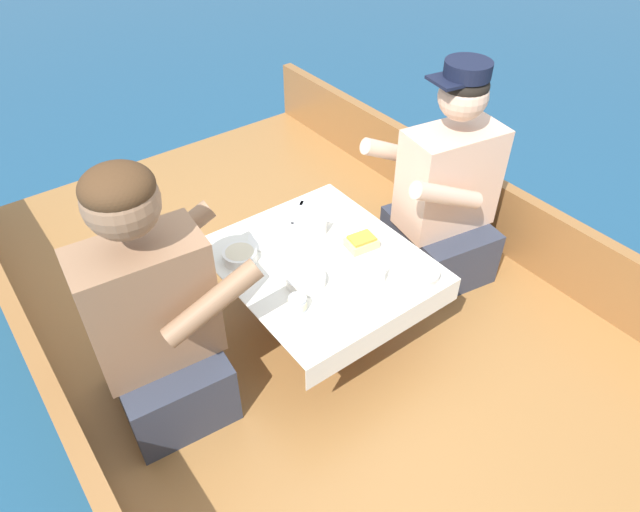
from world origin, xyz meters
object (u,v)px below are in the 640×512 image
at_px(tin_can, 298,303).
at_px(person_port, 155,320).
at_px(sandwich, 362,242).
at_px(coffee_cup_starboard, 376,275).
at_px(coffee_cup_port, 319,226).
at_px(person_starboard, 444,197).

bearing_deg(tin_can, person_port, 155.80).
xyz_separation_m(sandwich, coffee_cup_starboard, (-0.08, -0.17, -0.01)).
bearing_deg(sandwich, person_port, 174.89).
distance_m(coffee_cup_starboard, tin_can, 0.32).
relative_size(coffee_cup_port, coffee_cup_starboard, 0.87).
height_order(coffee_cup_port, tin_can, coffee_cup_port).
bearing_deg(coffee_cup_starboard, sandwich, 65.77).
bearing_deg(person_starboard, person_port, 7.51).
height_order(sandwich, coffee_cup_port, coffee_cup_port).
distance_m(sandwich, coffee_cup_port, 0.19).
relative_size(person_starboard, tin_can, 14.71).
relative_size(person_starboard, coffee_cup_starboard, 9.62).
bearing_deg(person_starboard, tin_can, 19.13).
xyz_separation_m(person_starboard, sandwich, (-0.48, -0.02, 0.00)).
xyz_separation_m(person_port, coffee_cup_starboard, (0.75, -0.25, -0.03)).
relative_size(person_starboard, coffee_cup_port, 11.09).
relative_size(person_port, person_starboard, 1.01).
bearing_deg(coffee_cup_port, person_starboard, -15.77).
xyz_separation_m(person_port, sandwich, (0.82, -0.07, -0.02)).
height_order(person_starboard, coffee_cup_port, person_starboard).
height_order(person_starboard, tin_can, person_starboard).
bearing_deg(sandwich, coffee_cup_port, 111.71).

